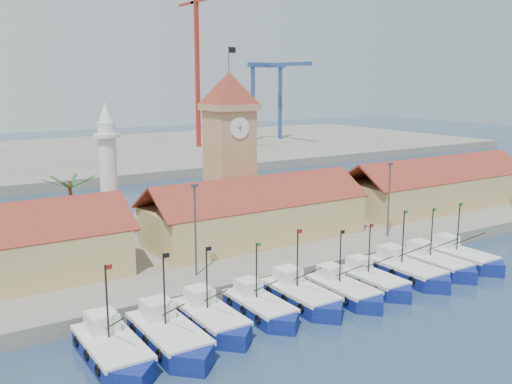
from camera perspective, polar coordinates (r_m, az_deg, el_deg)
ground at (r=54.54m, az=11.58°, el=-10.87°), size 400.00×400.00×0.00m
quay at (r=72.36m, az=-1.79°, el=-4.46°), size 140.00×32.00×1.50m
terminal at (r=151.33m, az=-18.86°, el=3.28°), size 240.00×80.00×2.00m
boat_0 at (r=44.22m, az=-14.05°, el=-15.31°), size 3.67×10.06×7.61m
boat_1 at (r=45.51m, az=-8.52°, el=-14.27°), size 3.74×10.26×7.76m
boat_2 at (r=48.31m, az=-4.37°, el=-12.68°), size 3.48×9.54×7.21m
boat_3 at (r=50.54m, az=0.56°, el=-11.59°), size 3.29×9.01×6.82m
boat_4 at (r=52.97m, az=4.70°, el=-10.46°), size 3.55×9.73×7.36m
boat_5 at (r=54.90m, az=8.90°, el=-9.82°), size 3.30×9.04×6.84m
boat_6 at (r=57.86m, az=11.72°, el=-8.82°), size 3.28×8.98×6.80m
boat_7 at (r=61.25m, az=14.97°, el=-7.76°), size 3.64×9.96×7.54m
boat_8 at (r=64.57m, az=17.59°, el=-6.95°), size 3.47×9.51×7.20m
boat_9 at (r=67.68m, az=19.98°, el=-6.26°), size 3.52×9.64×7.30m
hall_center at (r=68.25m, az=-0.07°, el=-2.61°), size 27.04×10.13×7.61m
hall_right at (r=89.31m, az=17.47°, el=0.17°), size 31.20×10.13×7.61m
clock_tower at (r=71.88m, az=-2.67°, el=4.54°), size 5.80×5.80×22.70m
minaret at (r=67.90m, az=-14.53°, el=1.90°), size 3.00×3.00×16.30m
palm_tree at (r=65.28m, az=-17.99°, el=-1.77°), size 5.60×5.03×8.39m
lamp_posts at (r=61.58m, az=4.35°, el=-1.78°), size 80.70×0.25×9.03m
crane_red_right at (r=156.87m, az=-5.67°, el=13.93°), size 1.00×34.30×46.44m
gantry at (r=172.77m, az=1.72°, el=11.12°), size 13.00×22.00×23.20m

